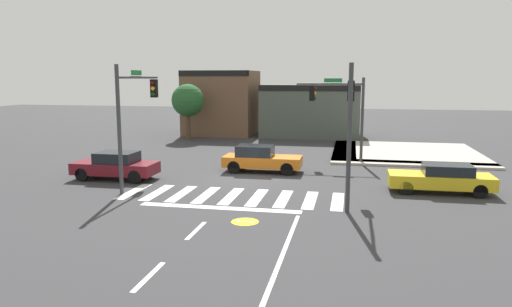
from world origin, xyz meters
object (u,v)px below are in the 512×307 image
(car_yellow, at_px, (442,178))
(car_maroon, at_px, (116,165))
(car_orange, at_px, (261,159))
(roadside_tree, at_px, (188,101))
(traffic_signal_southwest, at_px, (135,105))
(traffic_signal_southeast, at_px, (350,110))
(traffic_signal_northeast, at_px, (339,104))

(car_yellow, bearing_deg, car_maroon, 0.82)
(car_orange, relative_size, roadside_tree, 0.92)
(traffic_signal_southwest, xyz_separation_m, car_maroon, (-1.77, 1.13, -3.23))
(traffic_signal_southeast, distance_m, car_yellow, 5.89)
(roadside_tree, bearing_deg, car_orange, -55.42)
(traffic_signal_southeast, xyz_separation_m, traffic_signal_northeast, (-0.73, 9.52, -0.30))
(traffic_signal_southwest, relative_size, car_maroon, 1.36)
(traffic_signal_southeast, relative_size, roadside_tree, 1.22)
(traffic_signal_northeast, height_order, roadside_tree, traffic_signal_northeast)
(traffic_signal_northeast, bearing_deg, traffic_signal_southeast, 94.40)
(traffic_signal_southeast, bearing_deg, roadside_tree, 36.63)
(traffic_signal_southeast, bearing_deg, car_orange, 40.84)
(car_orange, relative_size, car_maroon, 1.01)
(car_yellow, bearing_deg, traffic_signal_northeast, -54.88)
(traffic_signal_southeast, xyz_separation_m, car_orange, (-4.92, 5.69, -3.20))
(traffic_signal_southwest, relative_size, roadside_tree, 1.23)
(car_orange, bearing_deg, traffic_signal_southeast, -49.16)
(traffic_signal_southwest, distance_m, car_maroon, 3.85)
(car_maroon, bearing_deg, car_orange, -153.81)
(car_yellow, height_order, roadside_tree, roadside_tree)
(car_maroon, bearing_deg, roadside_tree, -84.13)
(roadside_tree, bearing_deg, car_yellow, -41.65)
(traffic_signal_southwest, height_order, car_orange, traffic_signal_southwest)
(traffic_signal_southeast, distance_m, traffic_signal_northeast, 9.55)
(traffic_signal_northeast, bearing_deg, car_orange, 42.45)
(traffic_signal_southeast, height_order, traffic_signal_southwest, traffic_signal_southwest)
(car_orange, bearing_deg, roadside_tree, 124.58)
(car_orange, xyz_separation_m, car_yellow, (9.16, -3.25, -0.07))
(traffic_signal_northeast, xyz_separation_m, car_orange, (-4.19, -3.83, -2.90))
(traffic_signal_southeast, xyz_separation_m, car_yellow, (4.25, 2.44, -3.27))
(car_yellow, distance_m, car_maroon, 16.24)
(traffic_signal_northeast, height_order, car_orange, traffic_signal_northeast)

